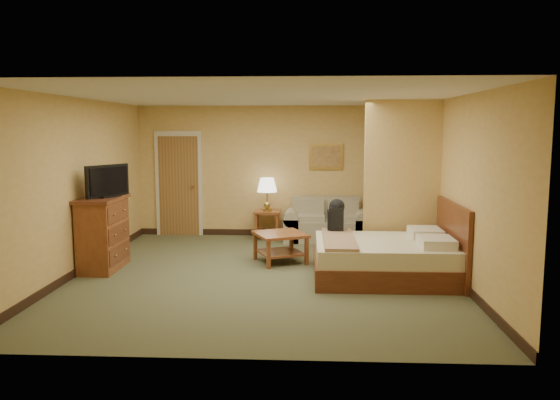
# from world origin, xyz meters

# --- Properties ---
(floor) EXTENTS (6.00, 6.00, 0.00)m
(floor) POSITION_xyz_m (0.00, 0.00, 0.00)
(floor) COLOR #4F5335
(floor) RESTS_ON ground
(ceiling) EXTENTS (6.00, 6.00, 0.00)m
(ceiling) POSITION_xyz_m (0.00, 0.00, 2.60)
(ceiling) COLOR white
(ceiling) RESTS_ON back_wall
(back_wall) EXTENTS (5.50, 0.02, 2.60)m
(back_wall) POSITION_xyz_m (0.00, 3.00, 1.30)
(back_wall) COLOR tan
(back_wall) RESTS_ON floor
(left_wall) EXTENTS (0.02, 6.00, 2.60)m
(left_wall) POSITION_xyz_m (-2.75, 0.00, 1.30)
(left_wall) COLOR tan
(left_wall) RESTS_ON floor
(right_wall) EXTENTS (0.02, 6.00, 2.60)m
(right_wall) POSITION_xyz_m (2.75, 0.00, 1.30)
(right_wall) COLOR tan
(right_wall) RESTS_ON floor
(partition) EXTENTS (1.20, 0.15, 2.60)m
(partition) POSITION_xyz_m (2.15, 0.93, 1.30)
(partition) COLOR tan
(partition) RESTS_ON floor
(door) EXTENTS (0.94, 0.16, 2.10)m
(door) POSITION_xyz_m (-1.95, 2.96, 1.03)
(door) COLOR beige
(door) RESTS_ON floor
(baseboard) EXTENTS (5.50, 0.02, 0.12)m
(baseboard) POSITION_xyz_m (0.00, 2.99, 0.06)
(baseboard) COLOR black
(baseboard) RESTS_ON floor
(loveseat) EXTENTS (1.63, 0.76, 0.83)m
(loveseat) POSITION_xyz_m (1.01, 2.57, 0.27)
(loveseat) COLOR gray
(loveseat) RESTS_ON floor
(side_table) EXTENTS (0.51, 0.51, 0.56)m
(side_table) POSITION_xyz_m (-0.14, 2.65, 0.37)
(side_table) COLOR brown
(side_table) RESTS_ON floor
(table_lamp) EXTENTS (0.39, 0.39, 0.64)m
(table_lamp) POSITION_xyz_m (-0.14, 2.65, 1.04)
(table_lamp) COLOR #A58A3C
(table_lamp) RESTS_ON side_table
(coffee_table) EXTENTS (0.99, 0.99, 0.48)m
(coffee_table) POSITION_xyz_m (0.21, 0.77, 0.35)
(coffee_table) COLOR brown
(coffee_table) RESTS_ON floor
(wall_picture) EXTENTS (0.67, 0.04, 0.52)m
(wall_picture) POSITION_xyz_m (1.01, 2.97, 1.60)
(wall_picture) COLOR #B78E3F
(wall_picture) RESTS_ON back_wall
(dresser) EXTENTS (0.55, 1.05, 1.12)m
(dresser) POSITION_xyz_m (-2.48, 0.19, 0.56)
(dresser) COLOR brown
(dresser) RESTS_ON floor
(tv) EXTENTS (0.42, 0.74, 0.49)m
(tv) POSITION_xyz_m (-2.38, 0.19, 1.35)
(tv) COLOR black
(tv) RESTS_ON dresser
(bed) EXTENTS (2.01, 1.71, 1.10)m
(bed) POSITION_xyz_m (1.82, -0.10, 0.30)
(bed) COLOR #552513
(bed) RESTS_ON floor
(backpack) EXTENTS (0.24, 0.31, 0.53)m
(backpack) POSITION_xyz_m (1.10, 0.54, 0.82)
(backpack) COLOR black
(backpack) RESTS_ON bed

